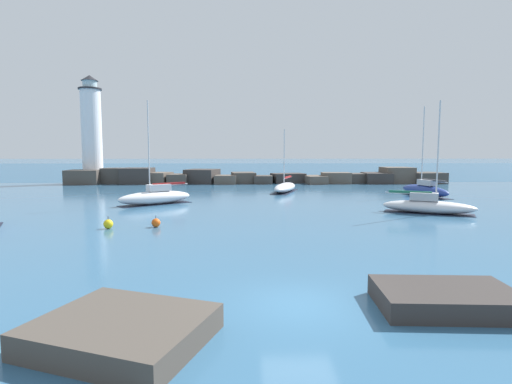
{
  "coord_description": "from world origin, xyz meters",
  "views": [
    {
      "loc": [
        -1.83,
        -12.77,
        5.04
      ],
      "look_at": [
        -0.66,
        27.38,
        1.03
      ],
      "focal_mm": 28.0,
      "sensor_mm": 36.0,
      "label": 1
    }
  ],
  "objects": [
    {
      "name": "open_sea_beyond",
      "position": [
        0.0,
        112.05,
        0.0
      ],
      "size": [
        400.0,
        116.0,
        0.01
      ],
      "color": "#235175",
      "rests_on": "ground"
    },
    {
      "name": "mooring_buoy_far_side",
      "position": [
        -7.81,
        13.99,
        0.3
      ],
      "size": [
        0.59,
        0.59,
        0.79
      ],
      "color": "#EA5914",
      "rests_on": "ground"
    },
    {
      "name": "foreground_rocks",
      "position": [
        -0.06,
        -1.42,
        0.34
      ],
      "size": [
        14.6,
        6.03,
        0.7
      ],
      "color": "#383330",
      "rests_on": "ground"
    },
    {
      "name": "breakwater_jetty",
      "position": [
        0.25,
        52.06,
        1.0
      ],
      "size": [
        60.66,
        7.03,
        2.58
      ],
      "color": "#4C443D",
      "rests_on": "ground"
    },
    {
      "name": "sailboat_moored_0",
      "position": [
        13.37,
        19.55,
        0.64
      ],
      "size": [
        7.4,
        4.96,
        9.18
      ],
      "color": "silver",
      "rests_on": "ground"
    },
    {
      "name": "mooring_buoy_orange_near",
      "position": [
        -10.85,
        13.54,
        0.31
      ],
      "size": [
        0.62,
        0.62,
        0.82
      ],
      "color": "yellow",
      "rests_on": "ground"
    },
    {
      "name": "ground_plane",
      "position": [
        0.0,
        0.0,
        0.0
      ],
      "size": [
        600.0,
        600.0,
        0.0
      ],
      "primitive_type": "plane",
      "color": "#336084"
    },
    {
      "name": "lighthouse",
      "position": [
        -26.63,
        53.36,
        7.72
      ],
      "size": [
        4.26,
        4.26,
        17.35
      ],
      "color": "gray",
      "rests_on": "ground"
    },
    {
      "name": "sailboat_moored_4",
      "position": [
        19.02,
        32.54,
        0.74
      ],
      "size": [
        3.2,
        8.37,
        10.29
      ],
      "color": "navy",
      "rests_on": "ground"
    },
    {
      "name": "sailboat_moored_1",
      "position": [
        3.36,
        37.86,
        0.59
      ],
      "size": [
        4.52,
        8.59,
        7.86
      ],
      "color": "white",
      "rests_on": "ground"
    },
    {
      "name": "sailboat_moored_2",
      "position": [
        -10.46,
        26.01,
        0.75
      ],
      "size": [
        7.07,
        5.92,
        9.92
      ],
      "color": "white",
      "rests_on": "ground"
    }
  ]
}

